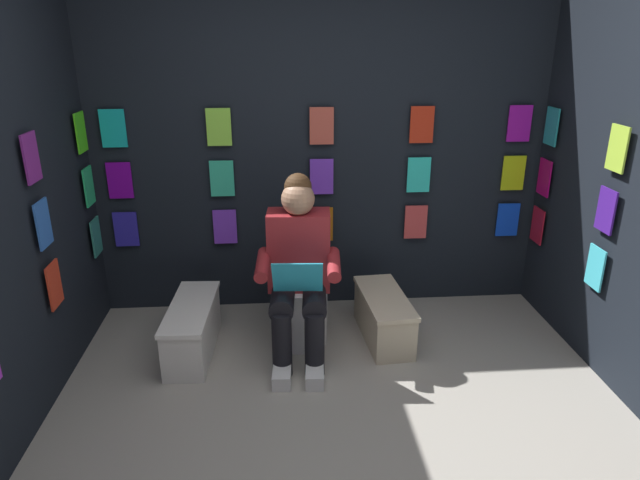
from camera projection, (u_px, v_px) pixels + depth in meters
The scene contains 7 objects.
display_wall_back at pixel (321, 146), 4.06m from camera, with size 3.38×0.14×2.46m.
display_wall_left at pixel (626, 176), 3.21m from camera, with size 0.14×1.97×2.46m.
display_wall_right at pixel (20, 188), 2.97m from camera, with size 0.14×1.97×2.46m.
toilet at pixel (300, 293), 3.83m from camera, with size 0.42×0.57×0.77m.
person_reading at pixel (299, 269), 3.53m from camera, with size 0.54×0.70×1.19m.
comic_longbox_near at pixel (384, 317), 3.85m from camera, with size 0.34×0.72×0.32m.
comic_longbox_far at pixel (192, 329), 3.67m from camera, with size 0.31×0.78×0.34m.
Camera 1 is at (0.32, 2.01, 2.00)m, focal length 31.30 mm.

